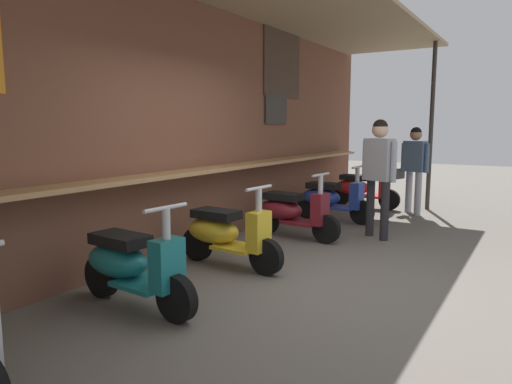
{
  "coord_description": "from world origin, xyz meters",
  "views": [
    {
      "loc": [
        -4.33,
        -1.99,
        1.61
      ],
      "look_at": [
        0.94,
        1.26,
        0.74
      ],
      "focal_mm": 32.81,
      "sensor_mm": 36.0,
      "label": 1
    }
  ],
  "objects_px": {
    "scooter_teal": "(130,265)",
    "shopper_with_handbag": "(414,162)",
    "scooter_red": "(360,188)",
    "scooter_blue": "(330,198)",
    "shopper_passing": "(379,165)",
    "scooter_yellow": "(224,233)",
    "scooter_maroon": "(290,211)"
  },
  "relations": [
    {
      "from": "scooter_teal",
      "to": "shopper_with_handbag",
      "type": "xyz_separation_m",
      "value": [
        5.98,
        -1.04,
        0.57
      ]
    },
    {
      "from": "shopper_with_handbag",
      "to": "scooter_red",
      "type": "bearing_deg",
      "value": -79.17
    },
    {
      "from": "scooter_red",
      "to": "shopper_with_handbag",
      "type": "distance_m",
      "value": 1.19
    },
    {
      "from": "scooter_blue",
      "to": "shopper_passing",
      "type": "relative_size",
      "value": 0.82
    },
    {
      "from": "scooter_blue",
      "to": "scooter_yellow",
      "type": "bearing_deg",
      "value": -89.0
    },
    {
      "from": "shopper_with_handbag",
      "to": "scooter_blue",
      "type": "bearing_deg",
      "value": -18.62
    },
    {
      "from": "shopper_with_handbag",
      "to": "scooter_teal",
      "type": "bearing_deg",
      "value": 7.49
    },
    {
      "from": "scooter_blue",
      "to": "shopper_passing",
      "type": "height_order",
      "value": "shopper_passing"
    },
    {
      "from": "scooter_yellow",
      "to": "shopper_passing",
      "type": "xyz_separation_m",
      "value": [
        2.29,
        -1.07,
        0.67
      ]
    },
    {
      "from": "scooter_teal",
      "to": "scooter_blue",
      "type": "bearing_deg",
      "value": 94.29
    },
    {
      "from": "scooter_yellow",
      "to": "scooter_maroon",
      "type": "height_order",
      "value": "same"
    },
    {
      "from": "scooter_yellow",
      "to": "shopper_with_handbag",
      "type": "relative_size",
      "value": 0.88
    },
    {
      "from": "scooter_blue",
      "to": "shopper_with_handbag",
      "type": "bearing_deg",
      "value": 55.02
    },
    {
      "from": "scooter_yellow",
      "to": "scooter_blue",
      "type": "distance_m",
      "value": 3.1
    },
    {
      "from": "scooter_teal",
      "to": "scooter_red",
      "type": "height_order",
      "value": "same"
    },
    {
      "from": "scooter_maroon",
      "to": "scooter_teal",
      "type": "bearing_deg",
      "value": -86.15
    },
    {
      "from": "scooter_red",
      "to": "shopper_with_handbag",
      "type": "xyz_separation_m",
      "value": [
        -0.12,
        -1.04,
        0.57
      ]
    },
    {
      "from": "scooter_red",
      "to": "shopper_with_handbag",
      "type": "height_order",
      "value": "shopper_with_handbag"
    },
    {
      "from": "shopper_with_handbag",
      "to": "scooter_yellow",
      "type": "bearing_deg",
      "value": 4.42
    },
    {
      "from": "scooter_maroon",
      "to": "scooter_blue",
      "type": "distance_m",
      "value": 1.46
    },
    {
      "from": "scooter_blue",
      "to": "shopper_passing",
      "type": "bearing_deg",
      "value": -35.81
    },
    {
      "from": "scooter_maroon",
      "to": "shopper_with_handbag",
      "type": "relative_size",
      "value": 0.88
    },
    {
      "from": "scooter_yellow",
      "to": "scooter_maroon",
      "type": "distance_m",
      "value": 1.64
    },
    {
      "from": "scooter_teal",
      "to": "scooter_red",
      "type": "bearing_deg",
      "value": 94.29
    },
    {
      "from": "shopper_with_handbag",
      "to": "shopper_passing",
      "type": "distance_m",
      "value": 2.24
    },
    {
      "from": "scooter_maroon",
      "to": "shopper_passing",
      "type": "bearing_deg",
      "value": 35.04
    },
    {
      "from": "scooter_yellow",
      "to": "scooter_red",
      "type": "relative_size",
      "value": 1.0
    },
    {
      "from": "scooter_yellow",
      "to": "scooter_blue",
      "type": "height_order",
      "value": "same"
    },
    {
      "from": "scooter_red",
      "to": "shopper_passing",
      "type": "relative_size",
      "value": 0.82
    },
    {
      "from": "scooter_blue",
      "to": "scooter_red",
      "type": "relative_size",
      "value": 1.0
    },
    {
      "from": "scooter_maroon",
      "to": "scooter_red",
      "type": "bearing_deg",
      "value": 93.85
    },
    {
      "from": "shopper_passing",
      "to": "shopper_with_handbag",
      "type": "bearing_deg",
      "value": -158.23
    }
  ]
}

